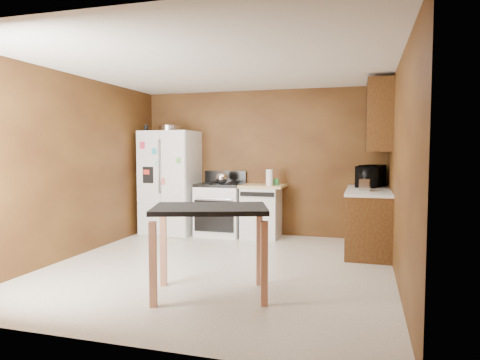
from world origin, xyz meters
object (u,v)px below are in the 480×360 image
at_px(kettle, 222,178).
at_px(dishwasher, 261,211).
at_px(island, 210,221).
at_px(paper_towel, 269,178).
at_px(toaster, 365,185).
at_px(roasting_pan, 170,128).
at_px(pen_cup, 146,128).
at_px(gas_range, 220,209).
at_px(refrigerator, 170,182).
at_px(green_canister, 276,182).
at_px(microwave, 371,177).

distance_m(kettle, dishwasher, 0.87).
bearing_deg(island, paper_towel, 90.18).
bearing_deg(toaster, roasting_pan, 175.29).
distance_m(pen_cup, gas_range, 1.93).
distance_m(pen_cup, kettle, 1.64).
xyz_separation_m(pen_cup, dishwasher, (2.05, 0.15, -1.40)).
distance_m(pen_cup, refrigerator, 1.05).
distance_m(paper_towel, toaster, 1.62).
height_order(toaster, island, toaster).
relative_size(pen_cup, refrigerator, 0.06).
bearing_deg(island, toaster, 56.07).
distance_m(green_canister, microwave, 1.51).
xyz_separation_m(pen_cup, refrigerator, (0.42, 0.07, -0.96)).
xyz_separation_m(kettle, dishwasher, (0.66, 0.12, -0.55)).
bearing_deg(green_canister, toaster, -28.03).
relative_size(roasting_pan, green_canister, 3.55).
height_order(green_canister, microwave, microwave).
distance_m(toaster, dishwasher, 1.90).
distance_m(roasting_pan, pen_cup, 0.45).
distance_m(toaster, microwave, 0.71).
xyz_separation_m(kettle, green_canister, (0.91, 0.14, -0.06)).
bearing_deg(dishwasher, microwave, -1.22).
bearing_deg(island, refrigerator, 122.16).
distance_m(kettle, refrigerator, 0.98).
relative_size(kettle, microwave, 0.36).
height_order(roasting_pan, paper_towel, roasting_pan).
xyz_separation_m(green_canister, microwave, (1.51, -0.06, 0.11)).
height_order(pen_cup, dishwasher, pen_cup).
bearing_deg(microwave, gas_range, 110.79).
bearing_deg(pen_cup, toaster, -8.90).
relative_size(kettle, island, 0.15).
distance_m(refrigerator, gas_range, 1.01).
xyz_separation_m(kettle, toaster, (2.33, -0.62, -0.02)).
distance_m(dishwasher, island, 2.97).
height_order(paper_towel, toaster, paper_towel).
xyz_separation_m(kettle, gas_range, (-0.06, 0.09, -0.54)).
bearing_deg(gas_range, paper_towel, -6.49).
bearing_deg(refrigerator, paper_towel, -1.28).
xyz_separation_m(kettle, microwave, (2.41, 0.08, 0.05)).
xyz_separation_m(toaster, gas_range, (-2.39, 0.71, -0.52)).
bearing_deg(roasting_pan, refrigerator, 126.12).
xyz_separation_m(refrigerator, island, (1.80, -2.87, -0.14)).
distance_m(microwave, gas_range, 2.54).
height_order(roasting_pan, kettle, roasting_pan).
bearing_deg(paper_towel, gas_range, 173.51).
bearing_deg(kettle, roasting_pan, -179.94).
bearing_deg(gas_range, dishwasher, 1.94).
bearing_deg(toaster, kettle, 171.11).
bearing_deg(island, microwave, 61.57).
distance_m(kettle, paper_towel, 0.83).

